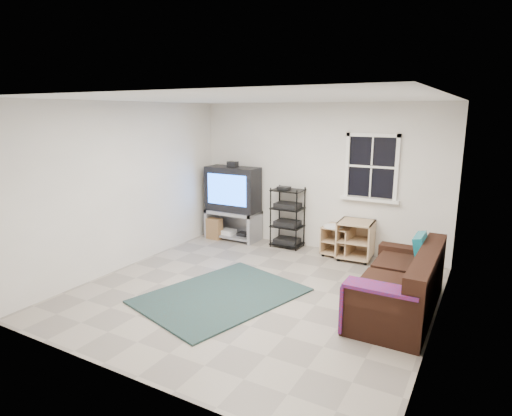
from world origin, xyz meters
The scene contains 8 objects.
room centered at (0.95, 2.27, 1.48)m, with size 4.60×4.62×4.60m.
tv_unit centered at (-1.61, 2.02, 0.83)m, with size 1.03×0.52×1.52m.
av_rack centered at (-0.48, 2.08, 0.48)m, with size 0.55×0.40×1.11m.
side_table_left centered at (0.82, 2.05, 0.35)m, with size 0.59×0.59×0.66m.
side_table_right centered at (0.50, 2.07, 0.30)m, with size 0.50×0.51×0.54m.
sofa centered at (1.88, 0.36, 0.31)m, with size 0.86×1.94×0.89m.
shag_rug centered at (-0.31, -0.36, 0.01)m, with size 1.52×2.09×0.02m, color #2E2114.
paper_bag centered at (-1.94, 1.83, 0.20)m, with size 0.28×0.18×0.41m, color olive.
Camera 1 is at (2.73, -4.83, 2.44)m, focal length 30.00 mm.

